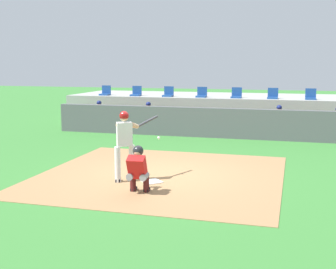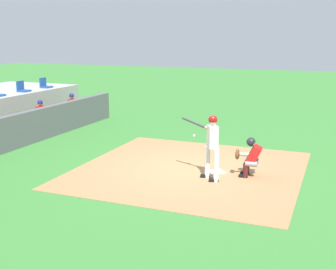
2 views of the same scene
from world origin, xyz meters
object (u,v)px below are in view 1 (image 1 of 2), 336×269
object	(u,v)px
stadium_seat_6	(311,96)
stadium_seat_4	(236,95)
stadium_seat_0	(105,92)
stadium_seat_3	(202,94)
stadium_seat_2	(168,94)
stadium_seat_1	(136,93)
stadium_seat_5	(273,96)
dugout_player_2	(279,121)
dugout_player_0	(98,114)
home_plate	(152,182)
batter_at_plate	(125,141)
catcher_crouched	(138,167)
dugout_player_1	(148,116)

from	to	relation	value
stadium_seat_6	stadium_seat_4	bearing A→B (deg)	180.00
stadium_seat_0	stadium_seat_3	distance (m)	4.88
stadium_seat_2	stadium_seat_4	size ratio (longest dim) A/B	1.00
stadium_seat_1	stadium_seat_3	size ratio (longest dim) A/B	1.00
stadium_seat_5	stadium_seat_6	world-z (taller)	same
dugout_player_2	stadium_seat_3	size ratio (longest dim) A/B	2.71
stadium_seat_2	stadium_seat_6	bearing A→B (deg)	0.00
dugout_player_0	stadium_seat_2	bearing A→B (deg)	36.61
home_plate	stadium_seat_2	xyz separation A→B (m)	(-2.44, 10.18, 1.51)
dugout_player_0	stadium_seat_3	xyz separation A→B (m)	(4.36, 2.03, 0.86)
stadium_seat_6	stadium_seat_5	bearing A→B (deg)	180.00
batter_at_plate	stadium_seat_5	xyz separation A→B (m)	(3.12, 10.22, 0.50)
catcher_crouched	stadium_seat_5	distance (m)	11.45
stadium_seat_6	dugout_player_0	bearing A→B (deg)	-167.58
dugout_player_0	dugout_player_1	distance (m)	2.36
stadium_seat_0	stadium_seat_5	xyz separation A→B (m)	(8.12, 0.00, 0.00)
stadium_seat_2	stadium_seat_5	world-z (taller)	same
stadium_seat_1	dugout_player_1	bearing A→B (deg)	-58.43
dugout_player_1	stadium_seat_3	size ratio (longest dim) A/B	2.71
dugout_player_2	stadium_seat_0	size ratio (longest dim) A/B	2.71
home_plate	stadium_seat_1	world-z (taller)	stadium_seat_1
batter_at_plate	stadium_seat_1	world-z (taller)	stadium_seat_1
catcher_crouched	stadium_seat_4	distance (m)	11.21
catcher_crouched	stadium_seat_5	bearing A→B (deg)	77.56
home_plate	stadium_seat_5	world-z (taller)	stadium_seat_5
stadium_seat_2	stadium_seat_4	distance (m)	3.25
dugout_player_2	stadium_seat_6	bearing A→B (deg)	58.19
dugout_player_2	stadium_seat_2	distance (m)	5.68
batter_at_plate	dugout_player_0	size ratio (longest dim) A/B	1.39
catcher_crouched	stadium_seat_4	world-z (taller)	stadium_seat_4
stadium_seat_4	stadium_seat_0	bearing A→B (deg)	180.00
catcher_crouched	stadium_seat_0	world-z (taller)	stadium_seat_0
dugout_player_1	stadium_seat_4	world-z (taller)	stadium_seat_4
batter_at_plate	dugout_player_0	distance (m)	9.34
stadium_seat_2	stadium_seat_5	xyz separation A→B (m)	(4.88, 0.00, 0.00)
home_plate	dugout_player_0	size ratio (longest dim) A/B	0.34
home_plate	stadium_seat_0	bearing A→B (deg)	119.19
catcher_crouched	stadium_seat_1	size ratio (longest dim) A/B	4.22
stadium_seat_1	stadium_seat_3	xyz separation A→B (m)	(3.25, 0.00, 0.00)
stadium_seat_4	stadium_seat_1	bearing A→B (deg)	180.00
batter_at_plate	stadium_seat_2	xyz separation A→B (m)	(-1.75, 10.22, 0.50)
dugout_player_2	stadium_seat_4	bearing A→B (deg)	134.34
home_plate	stadium_seat_6	distance (m)	11.06
dugout_player_1	batter_at_plate	bearing A→B (deg)	-75.42
stadium_seat_1	stadium_seat_4	bearing A→B (deg)	0.00
batter_at_plate	stadium_seat_2	distance (m)	10.38
batter_at_plate	stadium_seat_0	xyz separation A→B (m)	(-5.00, 10.22, 0.50)
dugout_player_1	stadium_seat_0	bearing A→B (deg)	144.71
batter_at_plate	stadium_seat_6	distance (m)	11.28
home_plate	stadium_seat_6	size ratio (longest dim) A/B	0.92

